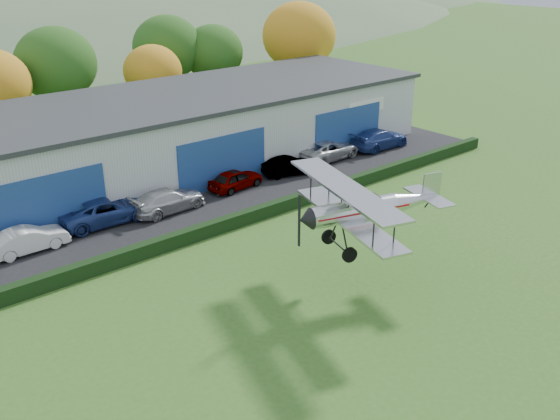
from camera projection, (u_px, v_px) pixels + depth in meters
ground at (448, 375)px, 23.54m from camera, size 300.00×300.00×0.00m
apron at (207, 198)px, 40.09m from camera, size 48.00×9.00×0.05m
hedge at (252, 215)px, 36.56m from camera, size 46.00×0.60×0.80m
hangar at (176, 131)px, 45.14m from camera, size 40.60×12.60×5.30m
tree_belt at (49, 72)px, 50.42m from camera, size 75.70×13.22×10.12m
car_1 at (28, 240)px, 32.76m from camera, size 4.13×1.47×1.36m
car_2 at (105, 210)px, 36.18m from camera, size 5.57×2.77×1.52m
car_3 at (168, 200)px, 37.74m from camera, size 5.08×2.34×1.44m
car_4 at (235, 179)px, 41.26m from camera, size 4.13×2.02×1.36m
car_5 at (290, 166)px, 43.77m from camera, size 4.26×2.50×1.33m
car_6 at (328, 150)px, 47.02m from camera, size 5.41×2.69×1.47m
car_7 at (379, 139)px, 49.59m from camera, size 5.42×2.26×1.57m
biplane at (366, 207)px, 28.38m from camera, size 7.68×8.69×3.25m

